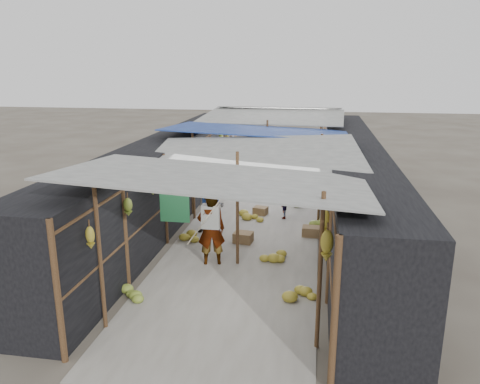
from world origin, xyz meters
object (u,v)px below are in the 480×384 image
Objects in this scene: black_basin at (316,182)px; shopper_blue at (211,207)px; vendor_elderly at (211,229)px; vendor_seated at (283,205)px; crate_near at (243,238)px.

black_basin is 6.47m from shopper_blue.
vendor_elderly is (-2.28, -7.81, 0.75)m from black_basin.
vendor_elderly is 1.91× the size of vendor_seated.
vendor_elderly is at bearing -80.06° from shopper_blue.
crate_near is 0.28× the size of vendor_elderly.
vendor_seated is (1.82, 1.52, -0.30)m from shopper_blue.
crate_near reaches higher than black_basin.
vendor_elderly is (-0.50, -1.43, 0.70)m from crate_near.
vendor_seated is (0.86, 2.07, 0.30)m from crate_near.
vendor_elderly is at bearing -101.50° from crate_near.
shopper_blue is at bearing -91.48° from vendor_elderly.
vendor_seated is (1.36, 3.50, -0.40)m from vendor_elderly.
black_basin is at bearing 82.22° from crate_near.
crate_near is 2.26m from vendor_seated.
crate_near is at bearing -105.58° from black_basin.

